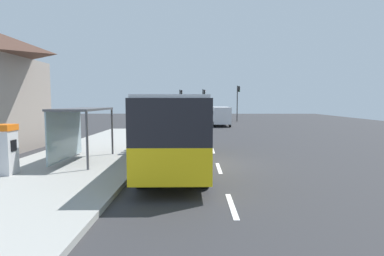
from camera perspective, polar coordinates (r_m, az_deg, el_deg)
ground_plane at (r=28.82m, az=2.26°, el=-1.06°), size 56.00×92.00×0.04m
sidewalk_platform at (r=17.81m, az=-17.73°, el=-4.69°), size 6.20×30.00×0.18m
lane_stripe_seg_0 at (r=9.22m, az=7.36°, el=-14.06°), size 0.16×2.20×0.01m
lane_stripe_seg_1 at (r=14.02m, az=4.98°, el=-7.40°), size 0.16×2.20×0.01m
lane_stripe_seg_2 at (r=18.92m, az=3.85°, el=-4.16°), size 0.16×2.20×0.01m
lane_stripe_seg_3 at (r=23.87m, az=3.19°, el=-2.26°), size 0.16×2.20×0.01m
lane_stripe_seg_4 at (r=28.83m, az=2.76°, el=-1.01°), size 0.16×2.20×0.01m
lane_stripe_seg_5 at (r=33.80m, az=2.45°, el=-0.12°), size 0.16×2.20×0.01m
lane_stripe_seg_6 at (r=38.78m, az=2.23°, el=0.53°), size 0.16×2.20×0.01m
lane_stripe_seg_7 at (r=43.77m, az=2.05°, el=1.04°), size 0.16×2.20×0.01m
bus at (r=14.40m, az=-2.98°, el=0.33°), size 2.81×11.07×3.21m
white_van at (r=37.82m, az=5.23°, el=2.43°), size 2.20×5.27×2.30m
sedan_near at (r=55.22m, az=3.90°, el=2.66°), size 1.93×4.44×1.52m
sedan_far at (r=46.34m, az=4.52°, el=2.22°), size 1.84×4.40×1.52m
ticket_machine at (r=13.92m, az=-31.15°, el=-3.33°), size 0.66×0.76×1.94m
recycling_bin_blue at (r=17.07m, az=-10.85°, el=-3.04°), size 0.52×0.52×0.95m
recycling_bin_orange at (r=17.75m, az=-10.40°, el=-2.72°), size 0.52×0.52×0.95m
recycling_bin_green at (r=18.43m, az=-9.98°, el=-2.43°), size 0.52×0.52×0.95m
traffic_light_near_side at (r=46.60m, az=8.48°, el=5.54°), size 0.49×0.28×5.31m
traffic_light_far_side at (r=47.03m, az=-2.13°, el=5.18°), size 0.49×0.28×4.76m
traffic_light_median at (r=47.78m, az=2.13°, el=5.23°), size 0.49×0.28×4.84m
bus_shelter at (r=15.49m, az=-20.60°, el=1.29°), size 1.80×4.00×2.50m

